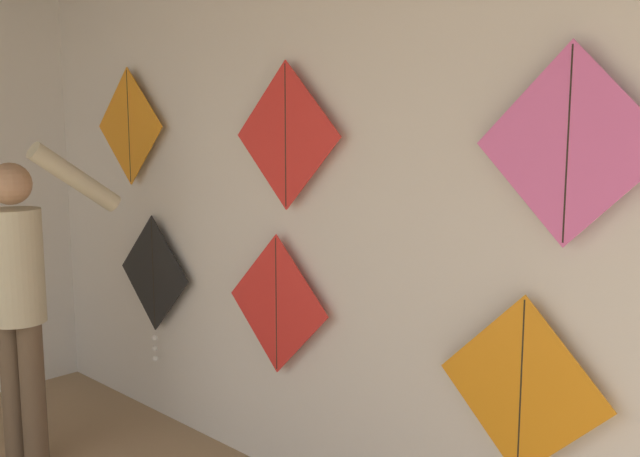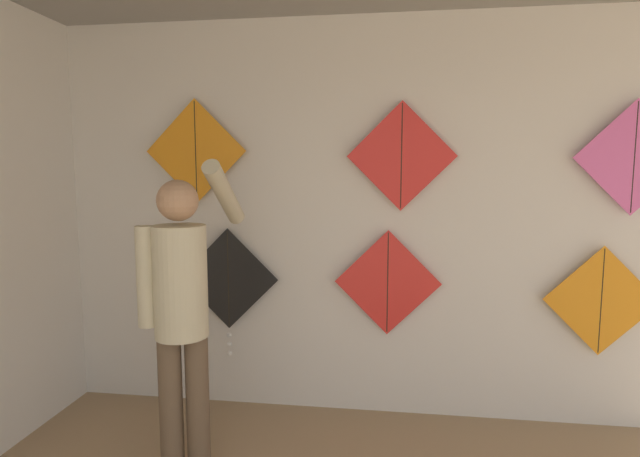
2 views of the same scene
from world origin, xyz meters
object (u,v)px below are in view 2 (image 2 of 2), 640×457
at_px(kite_3, 196,151).
at_px(kite_5, 634,158).
at_px(shopkeeper, 182,302).
at_px(kite_0, 228,283).
at_px(kite_1, 388,283).
at_px(kite_2, 601,301).
at_px(kite_4, 402,156).

height_order(kite_3, kite_5, kite_3).
relative_size(shopkeeper, kite_5, 2.45).
height_order(kite_0, kite_3, kite_3).
relative_size(kite_1, kite_2, 1.00).
height_order(kite_0, kite_1, kite_1).
relative_size(shopkeeper, kite_0, 1.91).
xyz_separation_m(kite_4, kite_5, (1.46, 0.00, -0.01)).
bearing_deg(kite_0, kite_2, 0.01).
bearing_deg(shopkeeper, kite_0, 72.21).
xyz_separation_m(kite_1, kite_2, (1.40, 0.00, -0.08)).
xyz_separation_m(kite_0, kite_2, (2.55, 0.00, -0.05)).
bearing_deg(shopkeeper, kite_3, 86.52).
bearing_deg(kite_0, kite_4, 0.03).
bearing_deg(kite_4, kite_2, 0.00).
xyz_separation_m(shopkeeper, kite_4, (1.21, 0.86, 0.82)).
distance_m(shopkeeper, kite_3, 1.24).
bearing_deg(kite_3, shopkeeper, -74.67).
height_order(kite_2, kite_3, kite_3).
relative_size(kite_0, kite_2, 1.28).
relative_size(kite_0, kite_3, 1.28).
distance_m(kite_0, kite_3, 0.97).
height_order(kite_2, kite_5, kite_5).
bearing_deg(shopkeeper, kite_4, 16.50).
distance_m(kite_2, kite_5, 0.95).
distance_m(kite_1, kite_2, 1.40).
height_order(kite_1, kite_4, kite_4).
xyz_separation_m(kite_2, kite_5, (0.14, 0.00, 0.94)).
height_order(shopkeeper, kite_4, kite_4).
distance_m(kite_1, kite_5, 1.76).
xyz_separation_m(shopkeeper, kite_1, (1.13, 0.86, -0.05)).
height_order(kite_4, kite_5, kite_4).
xyz_separation_m(shopkeeper, kite_5, (2.68, 0.86, 0.81)).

